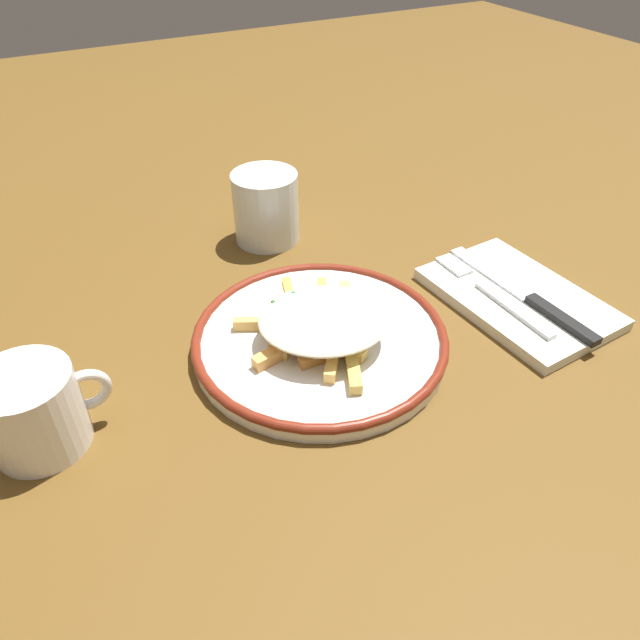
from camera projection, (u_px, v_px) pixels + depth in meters
ground_plane at (320, 346)px, 0.61m from camera, size 2.60×2.60×0.00m
plate at (320, 339)px, 0.61m from camera, size 0.26×0.26×0.02m
fries_heap at (322, 323)px, 0.59m from camera, size 0.16×0.18×0.03m
napkin at (517, 298)px, 0.67m from camera, size 0.15×0.21×0.01m
fork at (492, 293)px, 0.66m from camera, size 0.02×0.18×0.01m
knife at (532, 300)px, 0.65m from camera, size 0.03×0.21×0.01m
water_glass at (266, 207)px, 0.76m from camera, size 0.08×0.08×0.09m
coffee_mug at (34, 409)px, 0.49m from camera, size 0.11×0.08×0.08m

